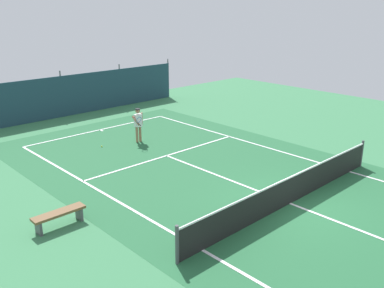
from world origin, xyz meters
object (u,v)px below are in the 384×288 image
object	(u,v)px
tennis_ball_near_player	(102,146)
courtside_bench	(59,215)
tennis_net	(291,190)
tennis_player	(138,123)

from	to	relation	value
tennis_ball_near_player	courtside_bench	bearing A→B (deg)	-131.32
tennis_net	courtside_bench	xyz separation A→B (m)	(-6.31, 3.84, -0.14)
tennis_player	courtside_bench	xyz separation A→B (m)	(-6.61, -5.00, -0.59)
tennis_player	courtside_bench	distance (m)	8.31
tennis_player	tennis_ball_near_player	size ratio (longest dim) A/B	24.85
tennis_ball_near_player	courtside_bench	world-z (taller)	courtside_bench
tennis_net	tennis_ball_near_player	size ratio (longest dim) A/B	153.33
tennis_ball_near_player	tennis_net	bearing A→B (deg)	-81.34
tennis_net	courtside_bench	distance (m)	7.39
tennis_net	courtside_bench	bearing A→B (deg)	148.66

